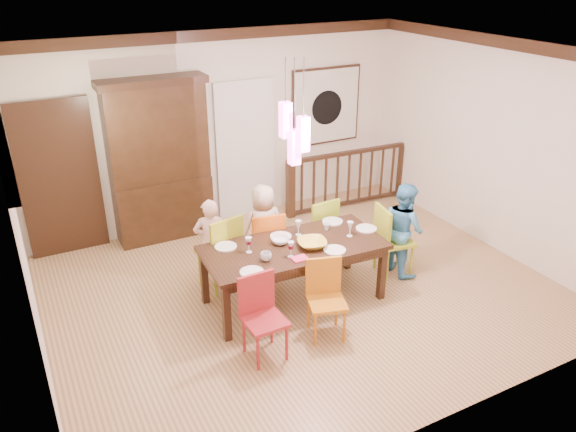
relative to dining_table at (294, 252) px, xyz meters
name	(u,v)px	position (x,y,z in m)	size (l,w,h in m)	color
floor	(301,290)	(0.20, 0.15, -0.67)	(6.00, 6.00, 0.00)	#906945
ceiling	(304,53)	(0.20, 0.15, 2.23)	(6.00, 6.00, 0.00)	white
wall_back	(222,129)	(0.20, 2.65, 0.78)	(6.00, 6.00, 0.00)	beige
wall_left	(20,238)	(-2.80, 0.15, 0.78)	(5.00, 5.00, 0.00)	beige
wall_right	(493,146)	(3.20, 0.15, 0.78)	(5.00, 5.00, 0.00)	beige
crown_molding	(304,61)	(0.20, 0.15, 2.15)	(6.00, 5.00, 0.16)	black
panel_door	(60,182)	(-2.20, 2.60, 0.38)	(1.04, 0.07, 2.24)	black
white_doorway	(245,151)	(0.55, 2.62, 0.38)	(0.97, 0.05, 2.22)	silver
painting	(326,106)	(2.00, 2.62, 0.93)	(1.25, 0.06, 1.25)	black
pendant_cluster	(294,133)	(0.00, 0.00, 1.44)	(0.27, 0.21, 1.14)	#FF4CB9
dining_table	(294,252)	(0.00, 0.00, 0.00)	(2.18, 1.08, 0.75)	black
chair_far_left	(219,246)	(-0.67, 0.72, -0.09)	(0.53, 0.53, 1.00)	#A3AF21
chair_far_mid	(265,239)	(-0.05, 0.68, -0.13)	(0.50, 0.50, 0.95)	#D26113
chair_far_right	(317,224)	(0.76, 0.74, -0.13)	(0.45, 0.45, 0.94)	#99B725
chair_near_left	(265,315)	(-0.76, -0.79, -0.15)	(0.42, 0.42, 0.90)	maroon
chair_near_mid	(327,296)	(-0.02, -0.79, -0.16)	(0.50, 0.50, 0.88)	#BD6F14
chair_end_right	(395,235)	(1.48, -0.02, -0.12)	(0.50, 0.50, 0.96)	#A0AD23
china_hutch	(159,161)	(-0.86, 2.45, 0.51)	(1.49, 0.46, 2.35)	black
balustrade	(349,177)	(2.16, 2.10, -0.17)	(2.26, 0.17, 0.96)	black
person_far_left	(211,243)	(-0.73, 0.82, -0.09)	(0.42, 0.28, 1.16)	#FFC8C2
person_far_mid	(264,227)	(0.04, 0.91, -0.08)	(0.57, 0.37, 1.17)	beige
person_end_right	(403,228)	(1.60, -0.03, -0.05)	(0.60, 0.47, 1.24)	#4796C7
serving_bowl	(312,243)	(0.17, -0.12, 0.12)	(0.34, 0.34, 0.08)	gold
small_bowl	(280,241)	(-0.11, 0.12, 0.12)	(0.21, 0.21, 0.07)	white
cup_left	(266,256)	(-0.44, -0.17, 0.13)	(0.13, 0.13, 0.10)	silver
cup_right	(327,227)	(0.56, 0.18, 0.13)	(0.09, 0.09, 0.09)	silver
plate_far_left	(226,247)	(-0.72, 0.33, 0.09)	(0.26, 0.26, 0.01)	white
plate_far_mid	(281,236)	(-0.03, 0.27, 0.09)	(0.26, 0.26, 0.01)	white
plate_far_right	(332,221)	(0.74, 0.34, 0.09)	(0.26, 0.26, 0.01)	white
plate_near_left	(252,272)	(-0.69, -0.33, 0.09)	(0.26, 0.26, 0.01)	white
plate_near_mid	(335,250)	(0.36, -0.33, 0.09)	(0.26, 0.26, 0.01)	white
plate_end_right	(366,228)	(1.00, -0.03, 0.09)	(0.26, 0.26, 0.01)	white
wine_glass_a	(249,245)	(-0.53, 0.09, 0.18)	(0.08, 0.08, 0.19)	#590C19
wine_glass_b	(298,228)	(0.18, 0.22, 0.18)	(0.08, 0.08, 0.19)	silver
wine_glass_c	(291,249)	(-0.16, -0.22, 0.18)	(0.08, 0.08, 0.19)	#590C19
wine_glass_d	(350,229)	(0.71, -0.10, 0.18)	(0.08, 0.08, 0.19)	silver
napkin	(300,259)	(-0.09, -0.32, 0.09)	(0.18, 0.14, 0.01)	#D83359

